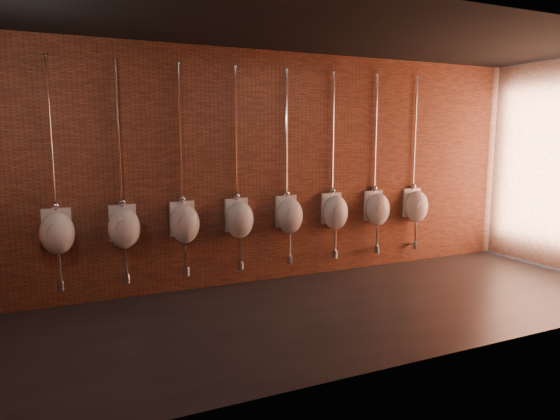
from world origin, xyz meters
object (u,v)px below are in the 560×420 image
at_px(urinal_4, 289,215).
at_px(urinal_2, 184,223).
at_px(urinal_1, 124,227).
at_px(urinal_5, 335,212).
at_px(urinal_6, 377,208).
at_px(urinal_0, 57,232).
at_px(urinal_7, 416,206).
at_px(urinal_3, 239,219).

bearing_deg(urinal_4, urinal_2, 180.00).
xyz_separation_m(urinal_1, urinal_4, (2.26, 0.00, 0.00)).
relative_size(urinal_4, urinal_5, 1.00).
height_order(urinal_1, urinal_2, same).
height_order(urinal_2, urinal_4, same).
bearing_deg(urinal_1, urinal_5, 0.00).
bearing_deg(urinal_6, urinal_0, 180.00).
bearing_deg(urinal_4, urinal_7, 0.00).
bearing_deg(urinal_1, urinal_3, 0.00).
bearing_deg(urinal_2, urinal_7, 0.00).
bearing_deg(urinal_7, urinal_6, 180.00).
bearing_deg(urinal_3, urinal_2, 180.00).
xyz_separation_m(urinal_5, urinal_6, (0.75, 0.00, 0.00)).
bearing_deg(urinal_6, urinal_5, 180.00).
bearing_deg(urinal_3, urinal_1, 180.00).
bearing_deg(urinal_7, urinal_2, 180.00).
relative_size(urinal_2, urinal_6, 1.00).
distance_m(urinal_2, urinal_5, 2.26).
xyz_separation_m(urinal_6, urinal_7, (0.75, 0.00, 0.00)).
relative_size(urinal_1, urinal_5, 1.00).
distance_m(urinal_1, urinal_7, 4.51).
xyz_separation_m(urinal_0, urinal_2, (1.50, 0.00, 0.00)).
bearing_deg(urinal_7, urinal_4, 180.00).
xyz_separation_m(urinal_3, urinal_7, (3.01, 0.00, 0.00)).
relative_size(urinal_2, urinal_5, 1.00).
bearing_deg(urinal_0, urinal_6, 0.00).
xyz_separation_m(urinal_4, urinal_5, (0.75, 0.00, 0.00)).
xyz_separation_m(urinal_2, urinal_4, (1.50, 0.00, 0.00)).
distance_m(urinal_2, urinal_3, 0.75).
xyz_separation_m(urinal_4, urinal_7, (2.26, 0.00, 0.00)).
bearing_deg(urinal_0, urinal_5, 0.00).
relative_size(urinal_5, urinal_7, 1.00).
distance_m(urinal_0, urinal_5, 3.76).
xyz_separation_m(urinal_0, urinal_3, (2.26, 0.00, 0.00)).
relative_size(urinal_0, urinal_2, 1.00).
xyz_separation_m(urinal_3, urinal_6, (2.26, 0.00, 0.00)).
bearing_deg(urinal_5, urinal_4, 180.00).
bearing_deg(urinal_7, urinal_5, 180.00).
xyz_separation_m(urinal_1, urinal_6, (3.76, 0.00, 0.00)).
relative_size(urinal_3, urinal_5, 1.00).
height_order(urinal_0, urinal_4, same).
xyz_separation_m(urinal_0, urinal_7, (5.26, 0.00, 0.00)).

